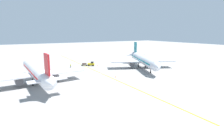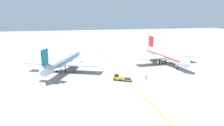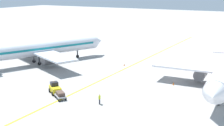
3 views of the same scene
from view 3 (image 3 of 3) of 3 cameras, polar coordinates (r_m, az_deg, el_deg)
name	(u,v)px [view 3 (image 3 of 3)]	position (r m, az deg, el deg)	size (l,w,h in m)	color
ground_plane	(114,74)	(67.35, 0.36, -2.03)	(400.00, 400.00, 0.00)	gray
apron_yellow_centreline	(114,74)	(67.35, 0.36, -2.02)	(0.40, 120.00, 0.01)	yellow
airplane_at_gate	(42,48)	(78.24, -12.71, 2.64)	(27.78, 33.81, 10.60)	silver
baggage_tug_white	(55,88)	(56.02, -10.39, -4.56)	(3.32, 2.95, 2.11)	gold
baggage_cart_trailing	(60,95)	(53.05, -9.43, -5.73)	(2.93, 2.63, 1.24)	gray
ground_crew_worker	(100,99)	(50.12, -2.29, -6.53)	(0.28, 0.57, 1.68)	#23232D
traffic_cone_near_nose	(124,65)	(74.52, 2.24, -0.28)	(0.32, 0.32, 0.55)	orange
traffic_cone_mid_apron	(173,84)	(60.90, 11.16, -3.73)	(0.32, 0.32, 0.55)	orange
traffic_cone_by_wingtip	(51,87)	(59.02, -11.08, -4.29)	(0.32, 0.32, 0.55)	orange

